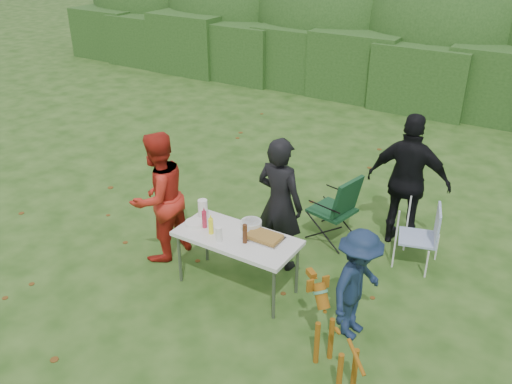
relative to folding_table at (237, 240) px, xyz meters
The scene contains 20 objects.
ground 0.73m from the folding_table, 128.04° to the left, with size 80.00×80.00×0.00m, color #1E4211.
hedge_row 8.20m from the folding_table, 91.10° to the left, with size 22.00×1.40×1.70m, color #23471C.
shrub_backdrop 9.85m from the folding_table, 90.92° to the left, with size 20.00×2.60×3.20m, color #3D6628.
folding_table is the anchor object (origin of this frame).
person_cook 0.77m from the folding_table, 76.31° to the left, with size 0.65×0.43×1.80m, color black.
person_red_jacket 1.29m from the folding_table, behind, with size 0.86×0.67×1.78m, color red.
person_black_puffy 2.54m from the folding_table, 56.64° to the left, with size 1.12×0.46×1.91m, color black.
child 1.56m from the folding_table, ahead, with size 0.85×0.49×1.31m, color #152441.
dog 1.81m from the folding_table, 23.57° to the right, with size 0.94×0.37×0.89m, color brown, non-canonical shape.
camping_chair 1.76m from the folding_table, 73.65° to the left, with size 0.64×0.64×1.02m, color #143E21, non-canonical shape.
lawn_chair 2.41m from the folding_table, 44.11° to the left, with size 0.51×0.51×0.87m, color #4A6FBB, non-canonical shape.
food_tray 0.34m from the folding_table, 21.60° to the left, with size 0.45×0.30×0.02m, color #B7B7BA.
focaccia_bread 0.34m from the folding_table, 21.60° to the left, with size 0.40×0.26×0.04m, color olive.
mustard_bottle 0.35m from the folding_table, 160.56° to the right, with size 0.06×0.06×0.20m, color #FFFA23.
ketchup_bottle 0.48m from the folding_table, behind, with size 0.06×0.06×0.22m, color #B2203C.
beer_bottle 0.24m from the folding_table, 22.22° to the right, with size 0.06×0.06×0.24m, color #47230F.
paper_towel_roll 0.64m from the folding_table, 167.41° to the left, with size 0.12×0.12×0.26m, color white.
cup_stack 0.27m from the folding_table, 123.29° to the right, with size 0.08×0.08×0.18m, color white.
pasta_bowl 0.27m from the folding_table, 79.69° to the left, with size 0.26×0.26×0.10m, color silver.
plate_stack 0.60m from the folding_table, behind, with size 0.24×0.24×0.05m, color white.
Camera 1 is at (3.26, -4.77, 4.17)m, focal length 38.00 mm.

